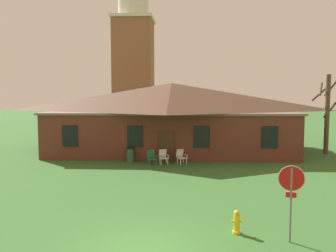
# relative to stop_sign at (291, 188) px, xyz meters

# --- Properties ---
(ground_plane) EXTENTS (200.00, 200.00, 0.00)m
(ground_plane) POSITION_rel_stop_sign_xyz_m (-4.56, -0.84, -1.72)
(ground_plane) COLOR #336028
(brick_building) EXTENTS (19.25, 10.40, 5.63)m
(brick_building) POSITION_rel_stop_sign_xyz_m (-4.56, 18.18, 1.15)
(brick_building) COLOR brown
(brick_building) RESTS_ON ground
(dome_tower) EXTENTS (5.18, 5.18, 20.13)m
(dome_tower) POSITION_rel_stop_sign_xyz_m (-10.13, 33.80, 7.52)
(dome_tower) COLOR #93563D
(dome_tower) RESTS_ON ground
(stop_sign) EXTENTS (0.79, 0.19, 2.43)m
(stop_sign) POSITION_rel_stop_sign_xyz_m (0.00, 0.00, 0.00)
(stop_sign) COLOR slate
(stop_sign) RESTS_ON ground
(lawn_chair_by_porch) EXTENTS (0.77, 0.82, 0.96)m
(lawn_chair_by_porch) POSITION_rel_stop_sign_xyz_m (-5.62, 12.11, -1.22)
(lawn_chair_by_porch) COLOR #28704C
(lawn_chair_by_porch) RESTS_ON ground
(lawn_chair_near_door) EXTENTS (0.75, 0.80, 0.96)m
(lawn_chair_near_door) POSITION_rel_stop_sign_xyz_m (-4.86, 12.46, -1.22)
(lawn_chair_near_door) COLOR white
(lawn_chair_near_door) RESTS_ON ground
(lawn_chair_left_end) EXTENTS (0.83, 0.86, 0.96)m
(lawn_chair_left_end) POSITION_rel_stop_sign_xyz_m (-3.65, 12.57, -1.22)
(lawn_chair_left_end) COLOR white
(lawn_chair_left_end) RESTS_ON ground
(bare_tree_beside_building) EXTENTS (2.03, 1.42, 6.24)m
(bare_tree_beside_building) POSITION_rel_stop_sign_xyz_m (7.73, 17.27, 1.69)
(bare_tree_beside_building) COLOR brown
(bare_tree_beside_building) RESTS_ON ground
(fire_hydrant) EXTENTS (0.36, 0.28, 0.79)m
(fire_hydrant) POSITION_rel_stop_sign_xyz_m (-1.56, 0.61, -1.34)
(fire_hydrant) COLOR gold
(fire_hydrant) RESTS_ON ground
(trash_bin) EXTENTS (0.56, 0.56, 0.98)m
(trash_bin) POSITION_rel_stop_sign_xyz_m (-7.17, 12.88, -1.22)
(trash_bin) COLOR #335638
(trash_bin) RESTS_ON ground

